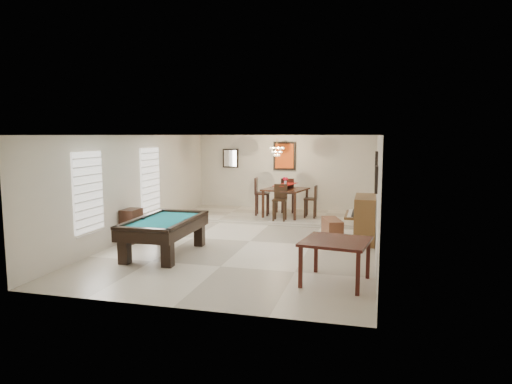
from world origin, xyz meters
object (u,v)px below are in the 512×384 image
at_px(piano_bench, 332,229).
at_px(dining_table, 285,200).
at_px(flower_vase, 285,181).
at_px(dining_chair_east, 310,202).
at_px(upright_piano, 359,219).
at_px(apothecary_chest, 132,226).
at_px(chandelier, 277,148).
at_px(dining_chair_north, 288,195).
at_px(square_table, 335,262).
at_px(dining_chair_south, 280,203).
at_px(pool_table, 165,237).
at_px(dining_chair_west, 262,196).

bearing_deg(piano_bench, dining_table, 125.57).
bearing_deg(flower_vase, dining_chair_east, -0.79).
bearing_deg(upright_piano, flower_vase, 134.58).
relative_size(flower_vase, dining_chair_east, 0.24).
bearing_deg(dining_table, apothecary_chest, -129.31).
bearing_deg(upright_piano, chandelier, 135.75).
relative_size(upright_piano, dining_chair_north, 1.21).
relative_size(dining_table, dining_chair_east, 1.22).
relative_size(square_table, dining_chair_south, 1.06).
bearing_deg(dining_table, square_table, -70.85).
xyz_separation_m(pool_table, dining_chair_north, (1.76, 5.34, 0.30)).
bearing_deg(square_table, dining_chair_south, 112.04).
relative_size(piano_bench, apothecary_chest, 1.14).
bearing_deg(piano_bench, dining_chair_north, 119.29).
bearing_deg(chandelier, dining_chair_south, -73.19).
height_order(apothecary_chest, dining_chair_south, dining_chair_south).
xyz_separation_m(upright_piano, dining_chair_south, (-2.31, 1.58, 0.08)).
relative_size(upright_piano, dining_chair_south, 1.28).
relative_size(dining_chair_east, chandelier, 1.62).
relative_size(square_table, flower_vase, 4.73).
xyz_separation_m(square_table, dining_chair_west, (-2.71, 5.71, 0.32)).
relative_size(piano_bench, dining_chair_south, 0.88).
relative_size(flower_vase, dining_chair_west, 0.20).
xyz_separation_m(dining_chair_east, chandelier, (-1.09, 0.23, 1.59)).
height_order(dining_chair_west, dining_chair_east, dining_chair_west).
xyz_separation_m(dining_chair_west, dining_chair_east, (1.50, -0.03, -0.10)).
bearing_deg(dining_chair_north, dining_chair_west, 41.20).
xyz_separation_m(square_table, upright_piano, (0.31, 3.37, 0.17)).
xyz_separation_m(upright_piano, dining_chair_west, (-3.02, 2.34, 0.15)).
xyz_separation_m(upright_piano, dining_chair_north, (-2.33, 3.03, 0.12)).
bearing_deg(flower_vase, chandelier, 145.77).
bearing_deg(piano_bench, apothecary_chest, -162.27).
distance_m(apothecary_chest, chandelier, 5.19).
bearing_deg(dining_chair_south, pool_table, -116.01).
relative_size(pool_table, flower_vase, 9.57).
height_order(pool_table, square_table, square_table).
xyz_separation_m(square_table, chandelier, (-2.29, 5.91, 1.81)).
xyz_separation_m(apothecary_chest, dining_table, (3.10, 3.78, 0.20)).
xyz_separation_m(pool_table, apothecary_chest, (-1.29, 0.84, 0.03)).
height_order(square_table, dining_table, dining_table).
xyz_separation_m(dining_chair_south, dining_chair_west, (-0.70, 0.76, 0.06)).
height_order(flower_vase, chandelier, chandelier).
bearing_deg(dining_table, upright_piano, -45.42).
bearing_deg(flower_vase, upright_piano, -45.42).
distance_m(square_table, piano_bench, 3.44).
relative_size(apothecary_chest, dining_chair_east, 0.84).
distance_m(flower_vase, dining_chair_west, 0.89).
distance_m(square_table, apothecary_chest, 5.42).
bearing_deg(flower_vase, dining_chair_south, -92.16).
distance_m(upright_piano, dining_chair_south, 2.80).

